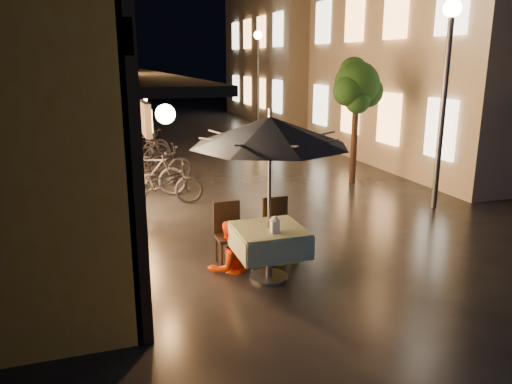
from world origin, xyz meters
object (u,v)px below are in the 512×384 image
object	(u,v)px
streetlamp_near	(447,68)
person_yellow	(278,220)
patio_umbrella	(270,131)
table_lantern	(275,223)
cafe_table	(269,240)
bicycle_0	(161,183)
person_orange	(229,222)

from	to	relation	value
streetlamp_near	person_yellow	xyz separation A→B (m)	(-4.24, -1.76, -2.23)
patio_umbrella	table_lantern	distance (m)	1.25
cafe_table	bicycle_0	bearing A→B (deg)	102.46
streetlamp_near	bicycle_0	distance (m)	6.38
cafe_table	person_orange	size ratio (longest dim) A/B	0.66
patio_umbrella	table_lantern	size ratio (longest dim) A/B	9.84
bicycle_0	patio_umbrella	bearing A→B (deg)	-159.65
streetlamp_near	cafe_table	size ratio (longest dim) A/B	4.27
bicycle_0	table_lantern	bearing A→B (deg)	-160.26
person_yellow	table_lantern	bearing A→B (deg)	84.80
table_lantern	person_orange	bearing A→B (deg)	121.32
patio_umbrella	table_lantern	world-z (taller)	patio_umbrella
patio_umbrella	streetlamp_near	bearing A→B (deg)	26.51
patio_umbrella	person_orange	xyz separation A→B (m)	(-0.45, 0.51, -1.40)
person_yellow	patio_umbrella	bearing A→B (deg)	76.19
cafe_table	patio_umbrella	xyz separation A→B (m)	(0.00, 0.00, 1.56)
cafe_table	person_orange	bearing A→B (deg)	131.37
bicycle_0	streetlamp_near	bearing A→B (deg)	-102.34
streetlamp_near	person_yellow	size ratio (longest dim) A/B	3.07
table_lantern	person_yellow	distance (m)	0.86
person_orange	bicycle_0	distance (m)	3.85
person_orange	person_yellow	distance (m)	0.79
patio_umbrella	person_orange	distance (m)	1.56
patio_umbrella	person_yellow	size ratio (longest dim) A/B	1.79
streetlamp_near	patio_umbrella	xyz separation A→B (m)	(-4.58, -2.28, -0.77)
bicycle_0	person_yellow	bearing A→B (deg)	-153.35
person_orange	bicycle_0	size ratio (longest dim) A/B	0.82
streetlamp_near	table_lantern	world-z (taller)	streetlamp_near
patio_umbrella	bicycle_0	xyz separation A→B (m)	(-0.96, 4.32, -1.67)
table_lantern	person_orange	distance (m)	0.89
streetlamp_near	patio_umbrella	bearing A→B (deg)	-153.49
table_lantern	person_orange	size ratio (longest dim) A/B	0.17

